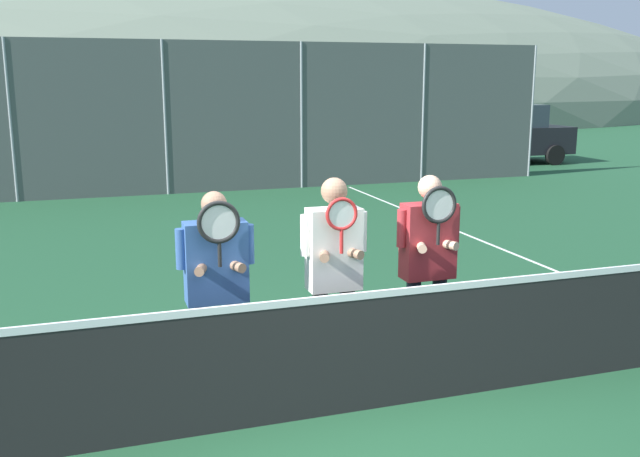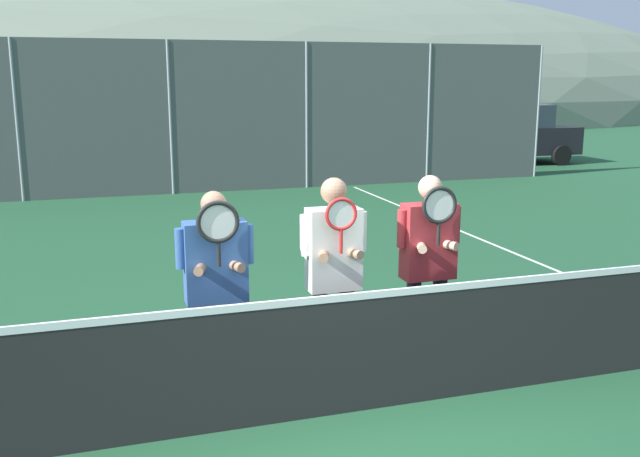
# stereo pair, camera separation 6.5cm
# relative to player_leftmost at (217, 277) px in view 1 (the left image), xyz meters

# --- Properties ---
(ground_plane) EXTENTS (120.00, 120.00, 0.00)m
(ground_plane) POSITION_rel_player_leftmost_xyz_m (0.82, -0.58, -1.03)
(ground_plane) COLOR #1E4C2D
(hill_distant) EXTENTS (105.15, 58.42, 20.45)m
(hill_distant) POSITION_rel_player_leftmost_xyz_m (0.82, 51.48, -1.03)
(hill_distant) COLOR slate
(hill_distant) RESTS_ON ground_plane
(clubhouse_building) EXTENTS (19.06, 5.50, 3.25)m
(clubhouse_building) POSITION_rel_player_leftmost_xyz_m (0.20, 19.38, 0.61)
(clubhouse_building) COLOR #9EA3A8
(clubhouse_building) RESTS_ON ground_plane
(fence_back) EXTENTS (19.02, 0.06, 3.39)m
(fence_back) POSITION_rel_player_leftmost_xyz_m (0.82, 10.74, 0.67)
(fence_back) COLOR gray
(fence_back) RESTS_ON ground_plane
(tennis_net) EXTENTS (11.43, 0.09, 1.08)m
(tennis_net) POSITION_rel_player_leftmost_xyz_m (0.82, -0.58, -0.53)
(tennis_net) COLOR gray
(tennis_net) RESTS_ON ground_plane
(court_line_right_sideline) EXTENTS (0.05, 16.00, 0.01)m
(court_line_right_sideline) POSITION_rel_player_leftmost_xyz_m (5.07, 2.42, -1.03)
(court_line_right_sideline) COLOR white
(court_line_right_sideline) RESTS_ON ground_plane
(player_leftmost) EXTENTS (0.63, 0.34, 1.72)m
(player_leftmost) POSITION_rel_player_leftmost_xyz_m (0.00, 0.00, 0.00)
(player_leftmost) COLOR black
(player_leftmost) RESTS_ON ground_plane
(player_center_left) EXTENTS (0.57, 0.34, 1.80)m
(player_center_left) POSITION_rel_player_leftmost_xyz_m (0.97, -0.08, 0.03)
(player_center_left) COLOR black
(player_center_left) RESTS_ON ground_plane
(player_center_right) EXTENTS (0.60, 0.34, 1.76)m
(player_center_right) POSITION_rel_player_leftmost_xyz_m (1.88, 0.03, 0.02)
(player_center_right) COLOR #232838
(player_center_right) RESTS_ON ground_plane
(car_left_of_center) EXTENTS (4.74, 1.94, 1.83)m
(car_left_of_center) POSITION_rel_player_leftmost_xyz_m (0.90, 13.71, -0.10)
(car_left_of_center) COLOR #285638
(car_left_of_center) RESTS_ON ground_plane
(car_center) EXTENTS (4.12, 2.01, 1.90)m
(car_center) POSITION_rel_player_leftmost_xyz_m (6.08, 13.64, -0.07)
(car_center) COLOR slate
(car_center) RESTS_ON ground_plane
(car_right_of_center) EXTENTS (4.35, 1.92, 1.78)m
(car_right_of_center) POSITION_rel_player_leftmost_xyz_m (11.07, 13.47, -0.12)
(car_right_of_center) COLOR black
(car_right_of_center) RESTS_ON ground_plane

